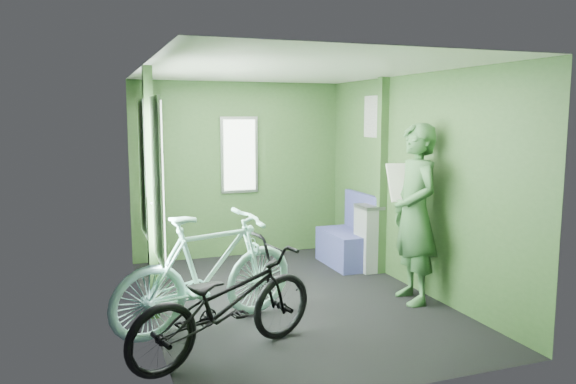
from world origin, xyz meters
name	(u,v)px	position (x,y,z in m)	size (l,w,h in m)	color
room	(287,159)	(-0.04, 0.04, 1.44)	(4.00, 4.02, 2.31)	black
bicycle_black	(227,357)	(-0.94, -1.10, 0.00)	(0.58, 1.67, 0.88)	black
bicycle_mint	(209,330)	(-0.95, -0.49, 0.00)	(0.50, 1.77, 1.07)	#A4E9DD
passenger	(415,214)	(1.15, -0.43, 0.90)	(0.50, 0.76, 1.79)	#345F34
waste_box	(369,238)	(1.26, 0.72, 0.40)	(0.24, 0.33, 0.80)	gray
bench_seat	(348,244)	(1.14, 1.05, 0.27)	(0.48, 0.86, 0.90)	navy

